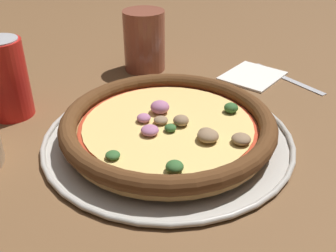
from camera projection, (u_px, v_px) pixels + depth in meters
The scene contains 7 objects.
ground_plane at pixel (168, 140), 0.56m from camera, with size 3.00×3.00×0.00m, color brown.
pizza_tray at pixel (168, 137), 0.56m from camera, with size 0.35×0.35×0.01m.
pizza at pixel (168, 125), 0.55m from camera, with size 0.30×0.30×0.04m.
drinking_cup at pixel (144, 41), 0.76m from camera, with size 0.08×0.08×0.12m.
napkin at pixel (253, 75), 0.75m from camera, with size 0.14×0.14×0.01m.
fork at pixel (282, 76), 0.75m from camera, with size 0.13×0.13×0.00m.
beverage_can at pixel (6, 79), 0.60m from camera, with size 0.07×0.07×0.12m.
Camera 1 is at (-0.47, -0.09, 0.31)m, focal length 42.00 mm.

